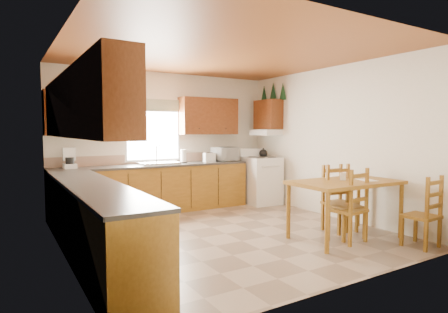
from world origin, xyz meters
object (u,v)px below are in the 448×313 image
microwave (225,154)px  chair_far_right (340,199)px  chair_near_right (421,211)px  chair_near_left (347,205)px  chair_far_left (346,202)px  stove (262,181)px  dining_table (345,209)px

microwave → chair_far_right: bearing=-94.7°
chair_near_right → chair_near_left: bearing=-48.6°
chair_near_right → chair_far_left: bearing=-60.5°
stove → chair_near_right: 3.49m
chair_far_right → stove: bearing=86.1°
microwave → chair_far_left: microwave is taller
dining_table → chair_near_left: size_ratio=1.52×
chair_near_right → chair_far_right: chair_far_right is taller
stove → microwave: (-0.70, 0.35, 0.58)m
dining_table → chair_near_right: 0.98m
chair_far_right → chair_near_left: bearing=-124.8°
stove → dining_table: size_ratio=0.62×
stove → microwave: 0.98m
chair_near_left → chair_far_left: 0.20m
microwave → dining_table: microwave is taller
stove → chair_near_right: (0.03, -3.49, -0.01)m
chair_near_right → microwave: bearing=-82.0°
dining_table → stove: bearing=81.2°
microwave → chair_near_right: bearing=-92.5°
chair_near_left → chair_far_right: size_ratio=1.02×
chair_near_left → chair_near_right: size_ratio=1.07×
stove → chair_near_left: bearing=-97.0°
microwave → chair_far_right: size_ratio=0.47×
stove → chair_near_left: size_ratio=0.94×
stove → chair_near_right: bearing=-83.9°
chair_near_left → chair_far_right: bearing=-134.1°
stove → chair_near_left: (-0.63, -2.81, 0.03)m
chair_near_right → stove: bearing=-92.3°
chair_near_left → chair_far_right: chair_near_left is taller
microwave → dining_table: bearing=-99.9°
chair_near_right → chair_far_right: bearing=-76.6°
microwave → chair_near_right: microwave is taller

